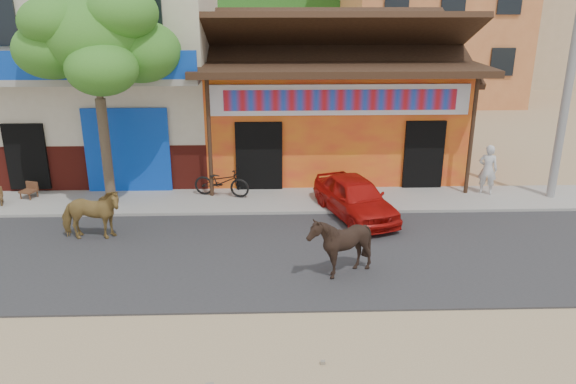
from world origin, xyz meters
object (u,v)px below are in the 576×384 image
object	(u,v)px
utility_pole	(573,58)
scooter	(222,182)
cow_tan	(91,215)
tree	(100,99)
red_car	(355,197)
cafe_chair_left	(27,184)
cow_dark	(340,245)
pedestrian	(488,169)

from	to	relation	value
utility_pole	scooter	bearing A→B (deg)	177.99
cow_tan	tree	bearing A→B (deg)	2.93
tree	red_car	distance (m)	7.34
tree	cafe_chair_left	size ratio (longest dim) A/B	7.04
tree	cow_dark	bearing A→B (deg)	-35.97
cow_tan	pedestrian	size ratio (longest dim) A/B	1.02
pedestrian	scooter	bearing A→B (deg)	22.92
tree	cow_tan	distance (m)	3.35
red_car	pedestrian	bearing A→B (deg)	1.47
utility_pole	pedestrian	size ratio (longest dim) A/B	5.34
cow_dark	pedestrian	world-z (taller)	pedestrian
tree	pedestrian	distance (m)	11.20
cow_dark	cafe_chair_left	bearing A→B (deg)	-105.94
cow_dark	pedestrian	bearing A→B (deg)	148.41
tree	red_car	xyz separation A→B (m)	(6.82, -1.00, -2.52)
tree	red_car	size ratio (longest dim) A/B	1.84
red_car	scooter	distance (m)	4.02
scooter	pedestrian	distance (m)	7.87
cow_dark	scooter	bearing A→B (deg)	-135.46
scooter	cow_dark	bearing A→B (deg)	-134.97
utility_pole	red_car	bearing A→B (deg)	-168.66
cow_tan	cafe_chair_left	distance (m)	3.90
red_car	tree	bearing A→B (deg)	153.02
utility_pole	scooter	distance (m)	10.34
tree	scooter	size ratio (longest dim) A/B	3.57
pedestrian	red_car	bearing A→B (deg)	43.20
tree	cow_dark	xyz separation A→B (m)	(6.00, -4.36, -2.37)
cafe_chair_left	pedestrian	bearing A→B (deg)	18.71
red_car	pedestrian	size ratio (longest dim) A/B	2.18
scooter	cow_tan	bearing A→B (deg)	148.26
utility_pole	cow_dark	world-z (taller)	utility_pole
utility_pole	cow_tan	xyz separation A→B (m)	(-12.64, -2.49, -3.43)
tree	red_car	bearing A→B (deg)	-8.35
cow_tan	pedestrian	distance (m)	11.17
cow_tan	utility_pole	bearing A→B (deg)	-79.80
cow_tan	red_car	distance (m)	6.79
pedestrian	cafe_chair_left	bearing A→B (deg)	23.03
cow_tan	cafe_chair_left	world-z (taller)	cow_tan
tree	cow_dark	size ratio (longest dim) A/B	4.24
cafe_chair_left	cow_tan	bearing A→B (deg)	-27.67
scooter	cafe_chair_left	xyz separation A→B (m)	(-5.63, -0.01, -0.02)
cow_tan	cafe_chair_left	size ratio (longest dim) A/B	1.80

